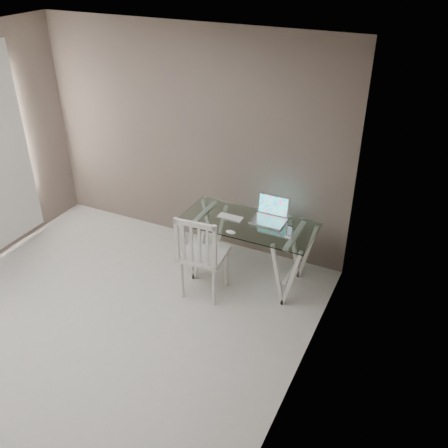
# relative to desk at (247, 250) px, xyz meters

# --- Properties ---
(room) EXTENTS (4.50, 4.52, 2.71)m
(room) POSITION_rel_desk_xyz_m (-1.07, -1.64, 1.33)
(room) COLOR #BCBAB4
(room) RESTS_ON ground
(desk) EXTENTS (1.50, 0.70, 0.75)m
(desk) POSITION_rel_desk_xyz_m (0.00, 0.00, 0.00)
(desk) COLOR silver
(desk) RESTS_ON ground
(chair) EXTENTS (0.51, 0.51, 1.02)m
(chair) POSITION_rel_desk_xyz_m (-0.32, -0.52, 0.18)
(chair) COLOR silver
(chair) RESTS_ON ground
(laptop) EXTENTS (0.37, 0.30, 0.26)m
(laptop) POSITION_rel_desk_xyz_m (0.20, 0.17, 0.43)
(laptop) COLOR silver
(laptop) RESTS_ON desk
(keyboard) EXTENTS (0.30, 0.13, 0.01)m
(keyboard) POSITION_rel_desk_xyz_m (-0.22, 0.02, 0.37)
(keyboard) COLOR silver
(keyboard) RESTS_ON desk
(mouse) EXTENTS (0.11, 0.06, 0.03)m
(mouse) POSITION_rel_desk_xyz_m (-0.08, -0.29, 0.38)
(mouse) COLOR white
(mouse) RESTS_ON desk
(phone_dock) EXTENTS (0.07, 0.07, 0.13)m
(phone_dock) POSITION_rel_desk_xyz_m (0.51, -0.09, 0.40)
(phone_dock) COLOR white
(phone_dock) RESTS_ON desk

